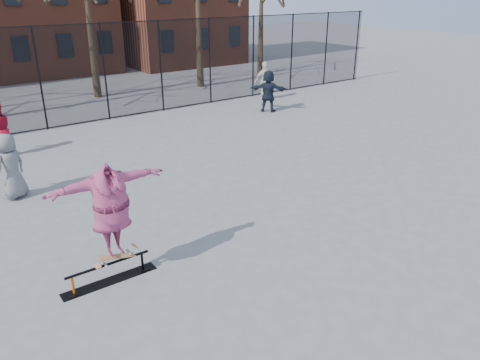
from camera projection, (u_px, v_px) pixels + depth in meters
ground at (289, 260)px, 9.88m from camera, size 100.00×100.00×0.00m
skate_rail at (109, 274)px, 9.12m from camera, size 1.89×0.29×0.42m
skateboard at (117, 258)px, 9.11m from camera, size 0.78×0.19×0.09m
skater at (112, 213)px, 8.73m from camera, size 2.29×0.64×1.86m
bystander_grey at (10, 166)px, 12.48m from camera, size 1.05×0.95×1.81m
bystander_white at (265, 81)px, 23.34m from camera, size 1.18×0.72×1.87m
bystander_navy at (268, 91)px, 21.14m from camera, size 1.56×1.68×1.88m
fence at (75, 74)px, 18.78m from camera, size 34.03×0.07×4.00m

